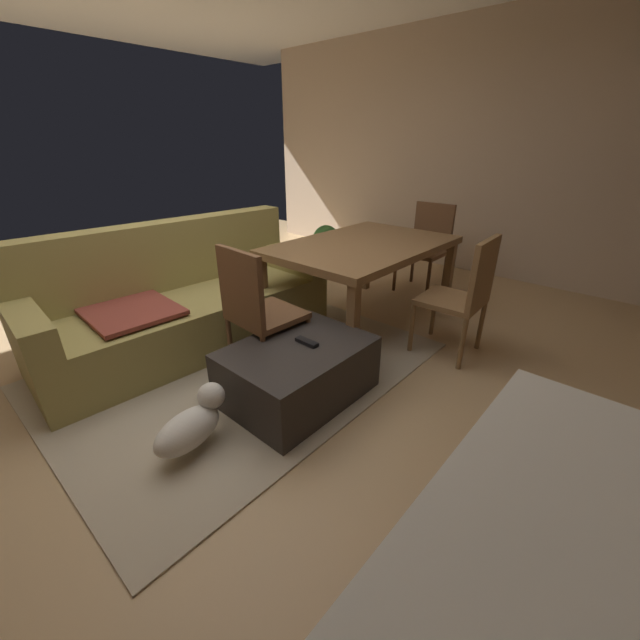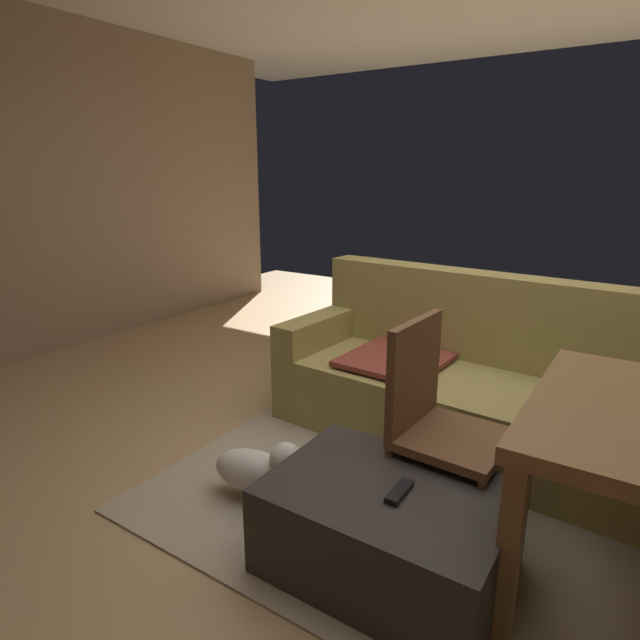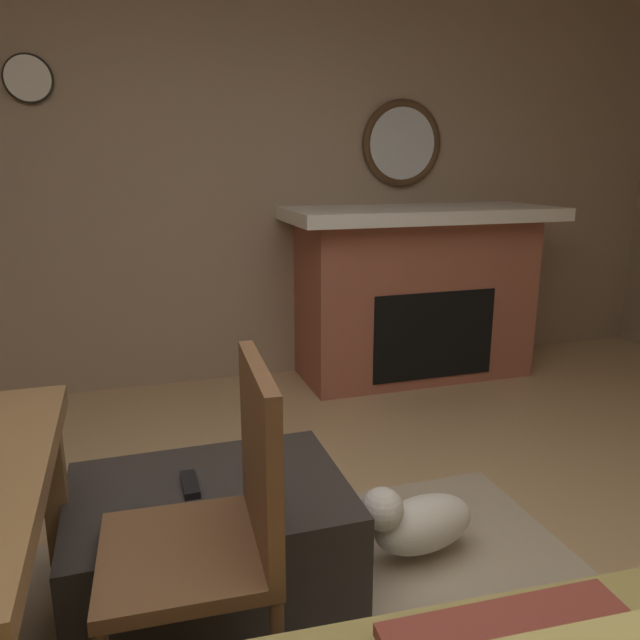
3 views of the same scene
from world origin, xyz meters
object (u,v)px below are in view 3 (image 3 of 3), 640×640
Objects in this scene: fireplace at (416,292)px; tv_remote at (190,484)px; round_wall_mirror at (402,144)px; wall_clock at (28,79)px; ottoman_coffee_table at (211,539)px; dining_chair_west at (220,517)px; small_dog at (417,521)px.

fireplace reaches higher than tv_remote.
tv_remote is (1.67, 1.76, -0.18)m from fireplace.
wall_clock is (2.26, -0.00, 0.33)m from round_wall_mirror.
wall_clock is (0.64, -2.07, 1.67)m from ottoman_coffee_table.
fireplace is 2.44m from ottoman_coffee_table.
round_wall_mirror is at bearing -127.95° from ottoman_coffee_table.
ottoman_coffee_table is 3.40× the size of wall_clock.
dining_chair_west reaches higher than small_dog.
fireplace is 2.43m from tv_remote.
wall_clock reaches higher than tv_remote.
dining_chair_west is (0.02, 0.41, 0.33)m from ottoman_coffee_table.
small_dog is (-0.74, -0.32, -0.35)m from dining_chair_west.
ottoman_coffee_table is at bearing -6.54° from small_dog.
wall_clock reaches higher than round_wall_mirror.
tv_remote is 0.82m from small_dog.
fireplace reaches higher than ottoman_coffee_table.
round_wall_mirror reaches higher than small_dog.
wall_clock is (2.26, -0.29, 1.28)m from fireplace.
wall_clock is at bearing -72.78° from ottoman_coffee_table.
dining_chair_west is at bearing 23.70° from small_dog.
tv_remote is 0.60× the size of wall_clock.
dining_chair_west is at bearing 94.96° from tv_remote.
small_dog is at bearing 122.32° from wall_clock.
round_wall_mirror is 0.63× the size of ottoman_coffee_table.
round_wall_mirror is 2.88m from tv_remote.
ottoman_coffee_table is at bearing 52.05° from round_wall_mirror.
round_wall_mirror is at bearing -112.56° from small_dog.
round_wall_mirror is 2.14× the size of wall_clock.
round_wall_mirror is 3.13m from dining_chair_west.
ottoman_coffee_table is 2.73m from wall_clock.
round_wall_mirror is 2.70m from small_dog.
small_dog is at bearing 171.84° from tv_remote.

